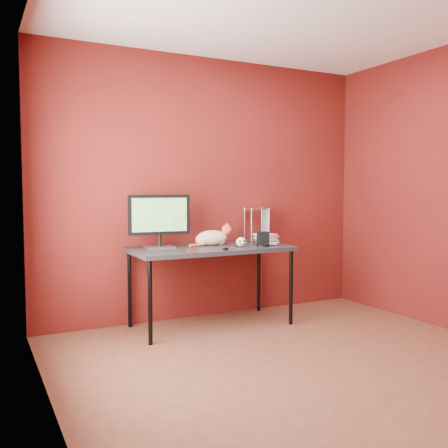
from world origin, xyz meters
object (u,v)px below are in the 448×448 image
desk (211,252)px  cat (212,238)px  speaker (263,239)px  book_stack (260,184)px  monitor (159,219)px  skull_mug (241,242)px

desk → cat: (0.07, 0.13, 0.12)m
speaker → book_stack: book_stack is taller
desk → speaker: (0.46, -0.17, 0.12)m
book_stack → cat: bearing=156.8°
desk → monitor: 0.58m
monitor → skull_mug: monitor is taller
monitor → cat: monitor is taller
monitor → book_stack: book_stack is taller
cat → skull_mug: cat is taller
skull_mug → speaker: bearing=-0.4°
monitor → book_stack: bearing=-3.9°
cat → book_stack: 0.70m
desk → book_stack: bearing=-6.6°
desk → skull_mug: bearing=-25.8°
monitor → speaker: 1.00m
skull_mug → speaker: size_ratio=0.69×
monitor → cat: bearing=7.7°
book_stack → monitor: bearing=170.3°
desk → monitor: (-0.47, 0.11, 0.32)m
skull_mug → book_stack: 0.60m
cat → speaker: cat is taller
monitor → speaker: (0.93, -0.28, -0.21)m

